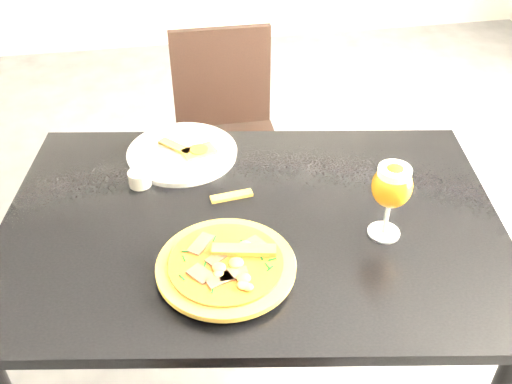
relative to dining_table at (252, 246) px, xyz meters
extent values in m
cube|color=black|center=(0.00, 0.00, 0.08)|extent=(1.32, 0.99, 0.03)
cylinder|color=black|center=(-0.47, 0.43, -0.30)|extent=(0.05, 0.05, 0.72)
cylinder|color=black|center=(0.59, 0.24, -0.30)|extent=(0.05, 0.05, 0.72)
cube|color=black|center=(0.05, 0.77, -0.24)|extent=(0.40, 0.40, 0.04)
cylinder|color=black|center=(-0.11, 0.61, -0.46)|extent=(0.03, 0.03, 0.40)
cylinder|color=black|center=(0.21, 0.61, -0.46)|extent=(0.03, 0.03, 0.40)
cylinder|color=black|center=(-0.11, 0.93, -0.46)|extent=(0.03, 0.03, 0.40)
cylinder|color=black|center=(0.21, 0.92, -0.46)|extent=(0.03, 0.03, 0.40)
cube|color=black|center=(0.05, 0.94, 0.00)|extent=(0.38, 0.03, 0.39)
cylinder|color=white|center=(-0.07, -0.16, 0.10)|extent=(0.33, 0.33, 0.01)
cylinder|color=olive|center=(-0.09, -0.17, 0.11)|extent=(0.30, 0.30, 0.01)
cylinder|color=#A82E0E|center=(-0.09, -0.17, 0.12)|extent=(0.25, 0.25, 0.01)
cube|color=#4B2B20|center=(-0.05, -0.17, 0.13)|extent=(0.06, 0.03, 0.00)
cube|color=#4B2B20|center=(-0.06, -0.12, 0.13)|extent=(0.06, 0.07, 0.00)
cube|color=#4B2B20|center=(-0.12, -0.10, 0.13)|extent=(0.06, 0.07, 0.00)
cube|color=#4B2B20|center=(-0.12, -0.17, 0.13)|extent=(0.06, 0.03, 0.00)
cube|color=#4B2B20|center=(-0.11, -0.21, 0.13)|extent=(0.06, 0.07, 0.00)
cube|color=#4B2B20|center=(-0.05, -0.23, 0.13)|extent=(0.06, 0.07, 0.00)
ellipsoid|color=#E3D049|center=(-0.07, -0.16, 0.13)|extent=(0.03, 0.03, 0.01)
ellipsoid|color=#E3D049|center=(-0.07, -0.09, 0.13)|extent=(0.03, 0.03, 0.01)
ellipsoid|color=#E3D049|center=(-0.10, -0.15, 0.13)|extent=(0.03, 0.03, 0.01)
ellipsoid|color=#E3D049|center=(-0.16, -0.17, 0.13)|extent=(0.03, 0.03, 0.01)
ellipsoid|color=#E3D049|center=(-0.10, -0.19, 0.13)|extent=(0.03, 0.03, 0.01)
ellipsoid|color=#E3D049|center=(-0.07, -0.24, 0.13)|extent=(0.03, 0.03, 0.01)
ellipsoid|color=#E3D049|center=(-0.07, -0.18, 0.13)|extent=(0.03, 0.03, 0.01)
cube|color=#0B4110|center=(-0.08, -0.15, 0.12)|extent=(0.01, 0.02, 0.00)
cube|color=#0B4110|center=(-0.09, -0.12, 0.12)|extent=(0.00, 0.02, 0.00)
cube|color=#0B4110|center=(-0.12, -0.10, 0.12)|extent=(0.01, 0.02, 0.00)
cube|color=#0B4110|center=(-0.11, -0.15, 0.12)|extent=(0.02, 0.02, 0.00)
cube|color=#0B4110|center=(-0.15, -0.15, 0.12)|extent=(0.02, 0.01, 0.00)
cube|color=#0B4110|center=(-0.10, -0.17, 0.12)|extent=(0.02, 0.01, 0.00)
cube|color=#0B4110|center=(-0.13, -0.19, 0.12)|extent=(0.02, 0.01, 0.00)
cube|color=#0B4110|center=(-0.13, -0.24, 0.12)|extent=(0.01, 0.02, 0.00)
cube|color=#0B4110|center=(-0.09, -0.20, 0.12)|extent=(0.01, 0.02, 0.00)
cube|color=#0B4110|center=(-0.07, -0.23, 0.12)|extent=(0.01, 0.02, 0.00)
cube|color=#0B4110|center=(-0.08, -0.18, 0.12)|extent=(0.01, 0.02, 0.00)
cube|color=#0B4110|center=(-0.04, -0.19, 0.12)|extent=(0.02, 0.01, 0.00)
cube|color=#0B4110|center=(-0.01, -0.17, 0.12)|extent=(0.02, 0.00, 0.00)
cube|color=#0B4110|center=(-0.06, -0.16, 0.12)|extent=(0.02, 0.01, 0.00)
cube|color=#0B4110|center=(-0.04, -0.12, 0.12)|extent=(0.02, 0.02, 0.00)
cube|color=olive|center=(-0.04, -0.17, 0.13)|extent=(0.14, 0.06, 0.01)
cylinder|color=white|center=(-0.14, 0.30, 0.10)|extent=(0.31, 0.31, 0.02)
cube|color=olive|center=(-0.16, 0.32, 0.11)|extent=(0.09, 0.10, 0.01)
cube|color=olive|center=(-0.10, 0.28, 0.11)|extent=(0.10, 0.08, 0.01)
cylinder|color=#A82E0E|center=(-0.10, 0.28, 0.12)|extent=(0.05, 0.05, 0.00)
cube|color=olive|center=(-0.04, 0.09, 0.09)|extent=(0.11, 0.04, 0.01)
cylinder|color=beige|center=(-0.26, 0.19, 0.11)|extent=(0.06, 0.06, 0.04)
cylinder|color=gold|center=(-0.26, 0.19, 0.12)|extent=(0.05, 0.05, 0.01)
cylinder|color=silver|center=(0.29, -0.11, 0.09)|extent=(0.08, 0.08, 0.01)
cylinder|color=silver|center=(0.29, -0.11, 0.14)|extent=(0.01, 0.01, 0.08)
ellipsoid|color=#A05F0F|center=(0.29, -0.11, 0.23)|extent=(0.09, 0.09, 0.10)
cylinder|color=white|center=(0.29, -0.11, 0.27)|extent=(0.07, 0.07, 0.02)
camera|label=1|loc=(-0.18, -1.03, 0.98)|focal=40.00mm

